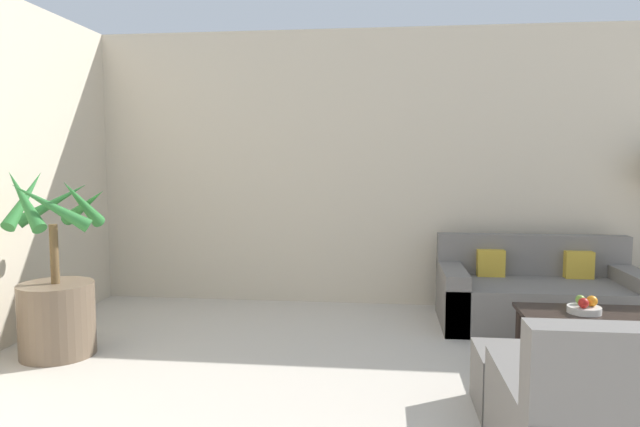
{
  "coord_description": "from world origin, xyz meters",
  "views": [
    {
      "loc": [
        -0.64,
        1.12,
        1.44
      ],
      "look_at": [
        -1.17,
        5.71,
        1.0
      ],
      "focal_mm": 32.0,
      "sensor_mm": 36.0,
      "label": 1
    }
  ],
  "objects_px": {
    "coffee_table": "(599,321)",
    "ottoman": "(534,382)",
    "sofa_loveseat": "(539,297)",
    "apple_red": "(584,303)",
    "orange_fruit": "(592,301)",
    "fruit_bowl": "(584,310)",
    "potted_palm": "(57,298)",
    "apple_green": "(580,300)"
  },
  "relations": [
    {
      "from": "potted_palm",
      "to": "fruit_bowl",
      "type": "relative_size",
      "value": 6.22
    },
    {
      "from": "coffee_table",
      "to": "apple_green",
      "type": "distance_m",
      "value": 0.18
    },
    {
      "from": "coffee_table",
      "to": "ottoman",
      "type": "relative_size",
      "value": 1.61
    },
    {
      "from": "apple_green",
      "to": "fruit_bowl",
      "type": "bearing_deg",
      "value": -81.45
    },
    {
      "from": "apple_red",
      "to": "apple_green",
      "type": "bearing_deg",
      "value": 83.22
    },
    {
      "from": "fruit_bowl",
      "to": "sofa_loveseat",
      "type": "bearing_deg",
      "value": 91.8
    },
    {
      "from": "orange_fruit",
      "to": "coffee_table",
      "type": "bearing_deg",
      "value": -37.06
    },
    {
      "from": "sofa_loveseat",
      "to": "coffee_table",
      "type": "height_order",
      "value": "sofa_loveseat"
    },
    {
      "from": "coffee_table",
      "to": "apple_green",
      "type": "xyz_separation_m",
      "value": [
        -0.1,
        0.08,
        0.13
      ]
    },
    {
      "from": "potted_palm",
      "to": "orange_fruit",
      "type": "distance_m",
      "value": 3.81
    },
    {
      "from": "fruit_bowl",
      "to": "apple_red",
      "type": "relative_size",
      "value": 3.21
    },
    {
      "from": "potted_palm",
      "to": "apple_red",
      "type": "height_order",
      "value": "potted_palm"
    },
    {
      "from": "coffee_table",
      "to": "fruit_bowl",
      "type": "height_order",
      "value": "fruit_bowl"
    },
    {
      "from": "apple_green",
      "to": "sofa_loveseat",
      "type": "bearing_deg",
      "value": 91.39
    },
    {
      "from": "coffee_table",
      "to": "apple_green",
      "type": "bearing_deg",
      "value": 140.63
    },
    {
      "from": "fruit_bowl",
      "to": "ottoman",
      "type": "height_order",
      "value": "fruit_bowl"
    },
    {
      "from": "apple_red",
      "to": "ottoman",
      "type": "distance_m",
      "value": 0.92
    },
    {
      "from": "sofa_loveseat",
      "to": "apple_red",
      "type": "height_order",
      "value": "sofa_loveseat"
    },
    {
      "from": "fruit_bowl",
      "to": "orange_fruit",
      "type": "bearing_deg",
      "value": 7.53
    },
    {
      "from": "apple_red",
      "to": "apple_green",
      "type": "distance_m",
      "value": 0.11
    },
    {
      "from": "sofa_loveseat",
      "to": "ottoman",
      "type": "bearing_deg",
      "value": -105.17
    },
    {
      "from": "potted_palm",
      "to": "ottoman",
      "type": "relative_size",
      "value": 2.17
    },
    {
      "from": "ottoman",
      "to": "fruit_bowl",
      "type": "bearing_deg",
      "value": 55.99
    },
    {
      "from": "apple_red",
      "to": "coffee_table",
      "type": "bearing_deg",
      "value": 10.06
    },
    {
      "from": "ottoman",
      "to": "coffee_table",
      "type": "bearing_deg",
      "value": 50.44
    },
    {
      "from": "fruit_bowl",
      "to": "ottoman",
      "type": "xyz_separation_m",
      "value": [
        -0.52,
        -0.76,
        -0.23
      ]
    },
    {
      "from": "potted_palm",
      "to": "apple_red",
      "type": "xyz_separation_m",
      "value": [
        3.73,
        0.12,
        0.04
      ]
    },
    {
      "from": "sofa_loveseat",
      "to": "apple_green",
      "type": "bearing_deg",
      "value": -88.61
    },
    {
      "from": "potted_palm",
      "to": "apple_green",
      "type": "bearing_deg",
      "value": 3.41
    },
    {
      "from": "potted_palm",
      "to": "fruit_bowl",
      "type": "distance_m",
      "value": 3.76
    },
    {
      "from": "apple_red",
      "to": "ottoman",
      "type": "bearing_deg",
      "value": -124.57
    },
    {
      "from": "sofa_loveseat",
      "to": "apple_green",
      "type": "xyz_separation_m",
      "value": [
        0.02,
        -0.96,
        0.21
      ]
    },
    {
      "from": "orange_fruit",
      "to": "ottoman",
      "type": "distance_m",
      "value": 1.0
    },
    {
      "from": "fruit_bowl",
      "to": "orange_fruit",
      "type": "height_order",
      "value": "orange_fruit"
    },
    {
      "from": "sofa_loveseat",
      "to": "orange_fruit",
      "type": "height_order",
      "value": "sofa_loveseat"
    },
    {
      "from": "apple_green",
      "to": "orange_fruit",
      "type": "bearing_deg",
      "value": -40.97
    },
    {
      "from": "sofa_loveseat",
      "to": "fruit_bowl",
      "type": "height_order",
      "value": "sofa_loveseat"
    },
    {
      "from": "potted_palm",
      "to": "ottoman",
      "type": "xyz_separation_m",
      "value": [
        3.24,
        -0.6,
        -0.25
      ]
    },
    {
      "from": "sofa_loveseat",
      "to": "apple_red",
      "type": "bearing_deg",
      "value": -89.42
    },
    {
      "from": "orange_fruit",
      "to": "fruit_bowl",
      "type": "bearing_deg",
      "value": -172.47
    },
    {
      "from": "ottoman",
      "to": "apple_green",
      "type": "bearing_deg",
      "value": 58.35
    },
    {
      "from": "fruit_bowl",
      "to": "apple_red",
      "type": "bearing_deg",
      "value": -114.51
    }
  ]
}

